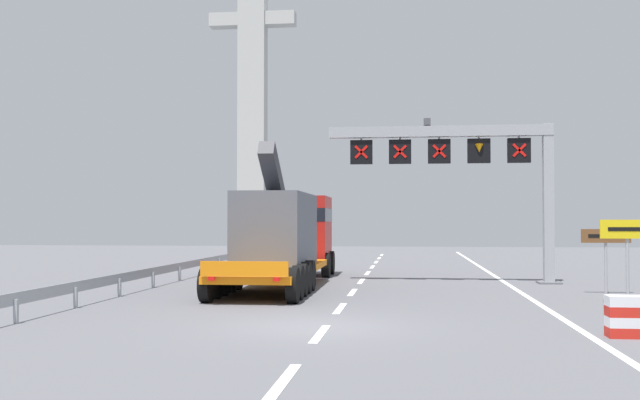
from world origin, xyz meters
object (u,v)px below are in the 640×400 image
Objects in this scene: overhead_lane_gantry at (469,158)px; crash_barrier_striped at (631,317)px; bridge_pylon_distant at (253,60)px; heavy_haul_truck_orange at (287,234)px; exit_sign_yellow at (628,239)px; tourist_info_sign_brown at (606,244)px.

overhead_lane_gantry is 14.93m from crash_barrier_striped.
bridge_pylon_distant reaches higher than overhead_lane_gantry.
heavy_haul_truck_orange is 5.50× the size of exit_sign_yellow.
tourist_info_sign_brown is (4.32, -4.13, -3.39)m from overhead_lane_gantry.
tourist_info_sign_brown is 10.15m from crash_barrier_striped.
heavy_haul_truck_orange reaches higher than exit_sign_yellow.
overhead_lane_gantry is 50.24m from bridge_pylon_distant.
bridge_pylon_distant is at bearing 109.59° from crash_barrier_striped.
bridge_pylon_distant reaches higher than tourist_info_sign_brown.
heavy_haul_truck_orange is 14.05× the size of crash_barrier_striped.
heavy_haul_truck_orange is at bearing 151.30° from exit_sign_yellow.
overhead_lane_gantry is 0.25× the size of bridge_pylon_distant.
exit_sign_yellow reaches higher than tourist_info_sign_brown.
heavy_haul_truck_orange is 49.91m from bridge_pylon_distant.
crash_barrier_striped is at bearing -53.40° from heavy_haul_truck_orange.
overhead_lane_gantry is 8.07m from heavy_haul_truck_orange.
exit_sign_yellow is 59.12m from bridge_pylon_distant.
tourist_info_sign_brown is 2.23× the size of crash_barrier_striped.
crash_barrier_striped is (-2.02, -9.86, -1.28)m from tourist_info_sign_brown.
crash_barrier_striped is 64.88m from bridge_pylon_distant.
bridge_pylon_distant reaches higher than exit_sign_yellow.
tourist_info_sign_brown reaches higher than crash_barrier_striped.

